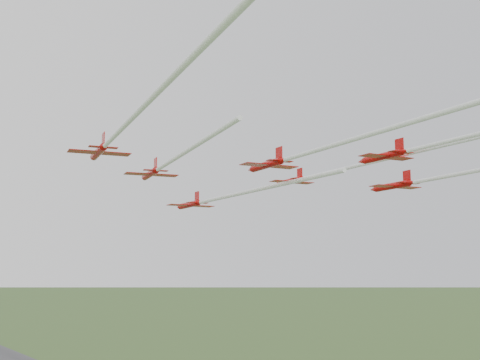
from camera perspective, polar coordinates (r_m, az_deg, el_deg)
jet_lead at (r=107.72m, az=-2.14°, el=-1.76°), size 11.87×55.76×2.78m
jet_row2_left at (r=92.19m, az=-7.10°, el=1.47°), size 15.25×46.52×2.65m
jet_row2_right at (r=97.48m, az=9.72°, el=1.04°), size 13.30×60.59×2.47m
jet_row3_left at (r=69.79m, az=-11.13°, el=4.82°), size 16.91×58.94×2.51m
jet_row3_mid at (r=71.29m, az=9.79°, el=3.56°), size 13.76×65.73×2.52m
jet_row3_right at (r=94.19m, az=19.83°, el=0.51°), size 15.06×58.40×2.70m
jet_row4_right at (r=74.75m, az=21.09°, el=3.95°), size 11.80×57.63×2.38m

